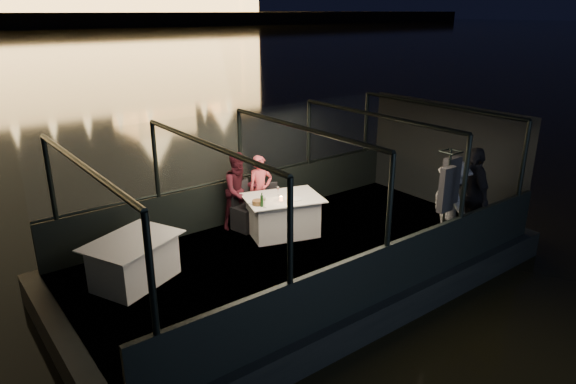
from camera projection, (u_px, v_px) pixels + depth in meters
boat_hull at (301, 276)px, 9.50m from camera, size 8.60×4.40×1.00m
boat_deck at (301, 253)px, 9.34m from camera, size 8.00×4.00×0.04m
gunwale_port at (241, 199)px, 10.68m from camera, size 8.00×0.08×0.90m
gunwale_starboard at (385, 272)px, 7.69m from camera, size 8.00×0.08×0.90m
cabin_glass_port at (240, 145)px, 10.30m from camera, size 8.00×0.02×1.40m
cabin_glass_starboard at (390, 200)px, 7.30m from camera, size 8.00×0.02×1.40m
cabin_roof_glass at (303, 128)px, 8.56m from camera, size 8.00×4.00×0.02m
end_wall_fore at (62, 255)px, 6.66m from camera, size 0.02×4.00×2.30m
end_wall_aft at (444, 156)px, 11.24m from camera, size 0.02×4.00×2.30m
canopy_ribs at (302, 193)px, 8.95m from camera, size 8.00×4.00×2.30m
dining_table_central at (283, 216)px, 9.97m from camera, size 1.70×1.43×0.77m
dining_table_aft at (134, 261)px, 8.18m from camera, size 1.71×1.52×0.75m
chair_port_left at (246, 208)px, 10.17m from camera, size 0.53×0.53×0.95m
chair_port_right at (273, 203)px, 10.42m from camera, size 0.51×0.51×0.84m
coat_stand at (444, 210)px, 8.84m from camera, size 0.63×0.54×2.00m
person_woman_coral at (260, 188)px, 10.44m from camera, size 0.56×0.43×1.42m
person_man_maroon at (240, 192)px, 10.16m from camera, size 0.76×0.60×1.56m
passenger_stripe at (452, 202)px, 9.37m from camera, size 0.95×1.21×1.65m
passenger_dark at (471, 199)px, 9.52m from camera, size 0.94×1.16×1.84m
wine_bottle at (262, 199)px, 9.33m from camera, size 0.07×0.07×0.27m
bread_basket at (258, 202)px, 9.47m from camera, size 0.24×0.24×0.09m
amber_candle at (281, 199)px, 9.66m from camera, size 0.08×0.08×0.09m
plate_near at (295, 199)px, 9.74m from camera, size 0.34×0.34×0.02m
plate_far at (255, 203)px, 9.55m from camera, size 0.29×0.29×0.01m
wine_glass_white at (265, 203)px, 9.28m from camera, size 0.09×0.09×0.21m
wine_glass_red at (278, 191)px, 9.92m from camera, size 0.08×0.08×0.18m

